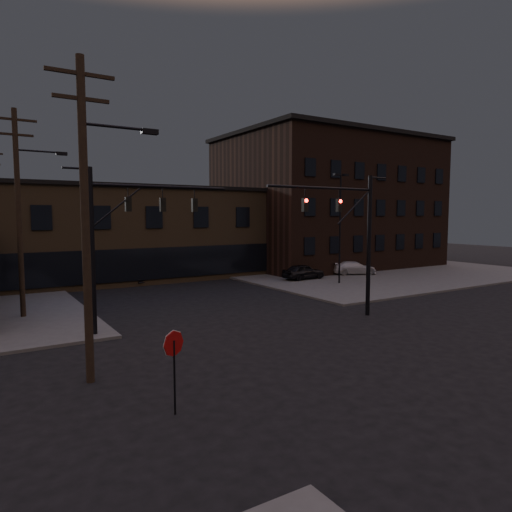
{
  "coord_description": "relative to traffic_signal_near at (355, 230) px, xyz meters",
  "views": [
    {
      "loc": [
        -12.81,
        -14.09,
        5.79
      ],
      "look_at": [
        0.67,
        7.37,
        3.5
      ],
      "focal_mm": 32.0,
      "sensor_mm": 36.0,
      "label": 1
    }
  ],
  "objects": [
    {
      "name": "utility_pole_near",
      "position": [
        -14.79,
        -2.5,
        0.94
      ],
      "size": [
        3.7,
        0.28,
        11.0
      ],
      "color": "black",
      "rests_on": "ground"
    },
    {
      "name": "traffic_signal_far",
      "position": [
        -12.07,
        3.5,
        0.08
      ],
      "size": [
        7.12,
        0.24,
        8.0
      ],
      "color": "black",
      "rests_on": "ground"
    },
    {
      "name": "parked_car_lot_b",
      "position": [
        12.69,
        12.99,
        -4.16
      ],
      "size": [
        4.61,
        3.29,
        1.24
      ],
      "primitive_type": "imported",
      "rotation": [
        0.0,
        0.0,
        1.16
      ],
      "color": "silver",
      "rests_on": "sidewalk_ne"
    },
    {
      "name": "parked_car_lot_a",
      "position": [
        6.54,
        12.9,
        -4.11
      ],
      "size": [
        3.99,
        1.73,
        1.34
      ],
      "primitive_type": "imported",
      "rotation": [
        0.0,
        0.0,
        1.61
      ],
      "color": "black",
      "rests_on": "sidewalk_ne"
    },
    {
      "name": "lot_light_a",
      "position": [
        7.64,
        9.5,
        0.58
      ],
      "size": [
        1.5,
        0.28,
        9.14
      ],
      "color": "black",
      "rests_on": "ground"
    },
    {
      "name": "sidewalk_ne",
      "position": [
        16.64,
        17.5,
        -4.86
      ],
      "size": [
        30.0,
        30.0,
        0.15
      ],
      "primitive_type": "cube",
      "color": "#474744",
      "rests_on": "ground"
    },
    {
      "name": "building_row",
      "position": [
        -5.36,
        23.5,
        -0.93
      ],
      "size": [
        40.0,
        12.0,
        8.0
      ],
      "primitive_type": "cube",
      "color": "brown",
      "rests_on": "ground"
    },
    {
      "name": "car_crossing",
      "position": [
        -6.69,
        19.96,
        -4.11
      ],
      "size": [
        3.18,
        5.25,
        1.63
      ],
      "primitive_type": "imported",
      "rotation": [
        0.0,
        0.0,
        0.31
      ],
      "color": "black",
      "rests_on": "ground"
    },
    {
      "name": "building_right",
      "position": [
        16.64,
        21.5,
        2.07
      ],
      "size": [
        22.0,
        16.0,
        14.0
      ],
      "primitive_type": "cube",
      "color": "black",
      "rests_on": "ground"
    },
    {
      "name": "stop_sign",
      "position": [
        -13.36,
        -6.49,
        -3.09
      ],
      "size": [
        0.72,
        0.33,
        2.48
      ],
      "color": "black",
      "rests_on": "ground"
    },
    {
      "name": "traffic_signal_near",
      "position": [
        0.0,
        0.0,
        0.0
      ],
      "size": [
        7.12,
        0.24,
        8.0
      ],
      "color": "black",
      "rests_on": "ground"
    },
    {
      "name": "lot_light_b",
      "position": [
        13.64,
        14.5,
        0.58
      ],
      "size": [
        1.5,
        0.28,
        9.14
      ],
      "color": "black",
      "rests_on": "ground"
    },
    {
      "name": "utility_pole_mid",
      "position": [
        -15.79,
        9.5,
        1.19
      ],
      "size": [
        3.7,
        0.28,
        11.5
      ],
      "color": "black",
      "rests_on": "ground"
    },
    {
      "name": "ground",
      "position": [
        -5.36,
        -4.5,
        -4.93
      ],
      "size": [
        140.0,
        140.0,
        0.0
      ],
      "primitive_type": "plane",
      "color": "black",
      "rests_on": "ground"
    }
  ]
}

